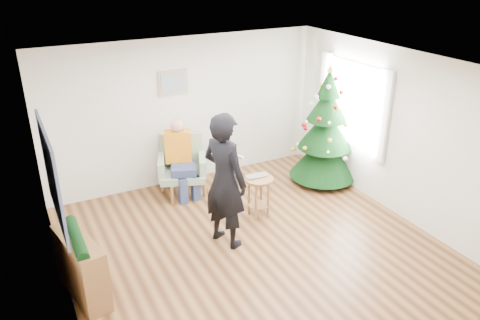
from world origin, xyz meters
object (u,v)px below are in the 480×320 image
armchair (182,172)px  console (81,268)px  christmas_tree (325,131)px  stool (259,197)px  standing_man (225,181)px

armchair → console: (-2.05, -1.97, 0.02)m
christmas_tree → stool: bearing=-161.2°
standing_man → console: standing_man is taller
stool → standing_man: size_ratio=0.34×
stool → armchair: (-0.77, 1.32, 0.04)m
christmas_tree → console: 4.68m
christmas_tree → stool: size_ratio=3.23×
stool → console: console is taller
stool → armchair: 1.53m
christmas_tree → stool: christmas_tree is taller
christmas_tree → stool: (-1.66, -0.57, -0.63)m
armchair → console: armchair is taller
stool → armchair: bearing=120.3°
standing_man → console: 2.14m
stool → console: bearing=-166.9°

